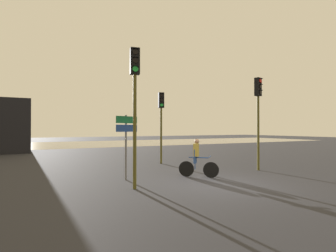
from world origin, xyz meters
TOP-DOWN VIEW (x-y plane):
  - ground_plane at (0.00, 0.00)m, footprint 120.00×120.00m
  - water_strip at (0.00, 28.87)m, footprint 80.00×16.00m
  - traffic_light_near_right at (3.86, 1.79)m, footprint 0.37×0.39m
  - traffic_light_center at (0.69, 6.22)m, footprint 0.36×0.38m
  - traffic_light_near_left at (-2.99, 0.82)m, footprint 0.36×0.38m
  - direction_sign_post at (-2.72, 2.46)m, footprint 1.02×0.46m
  - cyclist at (0.13, 1.66)m, footprint 1.26×1.22m

SIDE VIEW (x-z plane):
  - ground_plane at x=0.00m, z-range 0.00..0.00m
  - water_strip at x=0.00m, z-range 0.00..0.01m
  - cyclist at x=0.13m, z-range 0.01..1.63m
  - direction_sign_post at x=-2.72m, z-range 0.49..3.09m
  - traffic_light_center at x=0.69m, z-range 0.83..5.01m
  - traffic_light_near_right at x=3.86m, z-range 0.89..5.46m
  - traffic_light_near_left at x=-2.99m, z-range 0.92..5.72m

